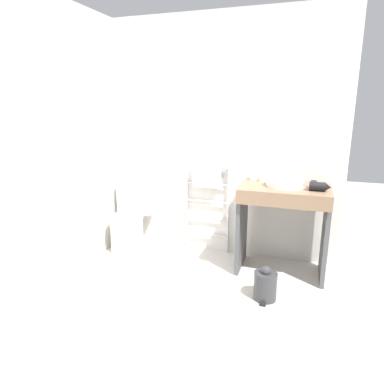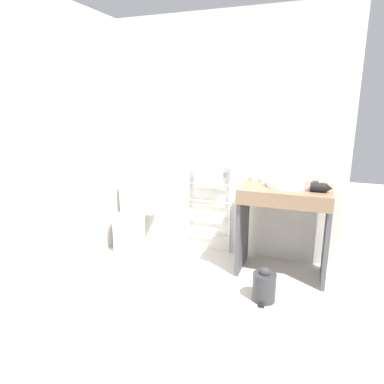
% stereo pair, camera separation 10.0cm
% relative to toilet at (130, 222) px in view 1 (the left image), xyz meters
% --- Properties ---
extents(ground_plane, '(12.00, 12.00, 0.00)m').
position_rel_toilet_xyz_m(ground_plane, '(0.94, -1.29, -0.33)').
color(ground_plane, beige).
extents(wall_back, '(2.65, 0.12, 2.56)m').
position_rel_toilet_xyz_m(wall_back, '(0.94, 0.36, 0.95)').
color(wall_back, silver).
rests_on(wall_back, ground_plane).
extents(wall_side, '(0.12, 2.34, 2.56)m').
position_rel_toilet_xyz_m(wall_side, '(-0.33, -0.49, 0.95)').
color(wall_side, silver).
rests_on(wall_side, ground_plane).
extents(toilet, '(0.41, 0.52, 0.79)m').
position_rel_toilet_xyz_m(toilet, '(0.00, 0.00, 0.00)').
color(toilet, white).
rests_on(toilet, ground_plane).
extents(towel_radiator, '(0.52, 0.06, 1.03)m').
position_rel_toilet_xyz_m(towel_radiator, '(0.85, 0.25, 0.40)').
color(towel_radiator, silver).
rests_on(towel_radiator, ground_plane).
extents(vanity_counter, '(0.84, 0.56, 0.89)m').
position_rel_toilet_xyz_m(vanity_counter, '(1.70, -0.02, 0.25)').
color(vanity_counter, '#84664C').
rests_on(vanity_counter, ground_plane).
extents(sink_basin, '(0.36, 0.36, 0.07)m').
position_rel_toilet_xyz_m(sink_basin, '(1.70, 0.00, 0.59)').
color(sink_basin, white).
rests_on(sink_basin, vanity_counter).
extents(faucet, '(0.02, 0.10, 0.15)m').
position_rel_toilet_xyz_m(faucet, '(1.70, 0.20, 0.65)').
color(faucet, silver).
rests_on(faucet, vanity_counter).
extents(cup_near_wall, '(0.07, 0.07, 0.09)m').
position_rel_toilet_xyz_m(cup_near_wall, '(1.36, 0.19, 0.60)').
color(cup_near_wall, white).
rests_on(cup_near_wall, vanity_counter).
extents(cup_near_edge, '(0.07, 0.07, 0.08)m').
position_rel_toilet_xyz_m(cup_near_edge, '(1.47, 0.13, 0.59)').
color(cup_near_edge, white).
rests_on(cup_near_edge, vanity_counter).
extents(hair_dryer, '(0.19, 0.18, 0.08)m').
position_rel_toilet_xyz_m(hair_dryer, '(1.99, -0.08, 0.59)').
color(hair_dryer, black).
rests_on(hair_dryer, vanity_counter).
extents(trash_bin, '(0.20, 0.23, 0.31)m').
position_rel_toilet_xyz_m(trash_bin, '(1.62, -0.57, -0.20)').
color(trash_bin, '#333335').
rests_on(trash_bin, ground_plane).
extents(bath_mat, '(0.56, 0.36, 0.01)m').
position_rel_toilet_xyz_m(bath_mat, '(0.06, -0.55, -0.33)').
color(bath_mat, gray).
rests_on(bath_mat, ground_plane).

